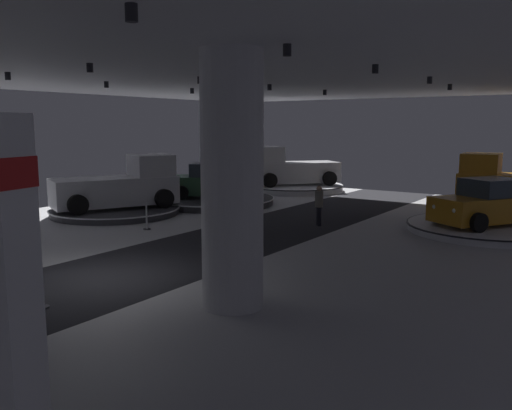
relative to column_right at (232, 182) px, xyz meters
The scene contains 15 objects.
ground 4.94m from the column_right, behind, with size 24.00×44.00×0.06m.
ceiling_with_spotlights 4.95m from the column_right, behind, with size 24.00×44.00×0.39m.
column_right is the anchor object (origin of this frame).
display_platform_deep_left 21.21m from the column_right, 116.90° to the left, with size 6.04×6.04×0.36m.
pickup_truck_deep_left 20.98m from the column_right, 117.70° to the left, with size 5.00×5.42×2.30m.
display_platform_mid_left 13.66m from the column_right, 149.80° to the left, with size 5.68×5.68×0.30m.
pickup_truck_mid_left 13.53m from the column_right, 148.43° to the left, with size 4.31×5.69×2.30m.
display_platform_far_right 12.49m from the column_right, 76.51° to the left, with size 5.75×5.75×0.29m.
display_car_far_right 12.36m from the column_right, 76.47° to the left, with size 3.75×4.52×1.71m.
display_platform_far_left 15.48m from the column_right, 130.47° to the left, with size 6.06×6.06×0.35m.
display_car_far_left 15.37m from the column_right, 130.59° to the left, with size 4.54×3.69×1.71m.
pickup_truck_deep_right 18.97m from the column_right, 82.36° to the left, with size 5.43×2.93×2.30m.
visitor_walking_near 10.04m from the column_right, 106.88° to the left, with size 0.32×0.32×1.59m.
stanchion_a 9.67m from the column_right, 147.33° to the left, with size 0.28×0.28×1.01m.
stanchion_b 4.77m from the column_right, 143.28° to the right, with size 0.28×0.28×1.01m.
Camera 1 is at (10.91, -8.77, 3.95)m, focal length 37.56 mm.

